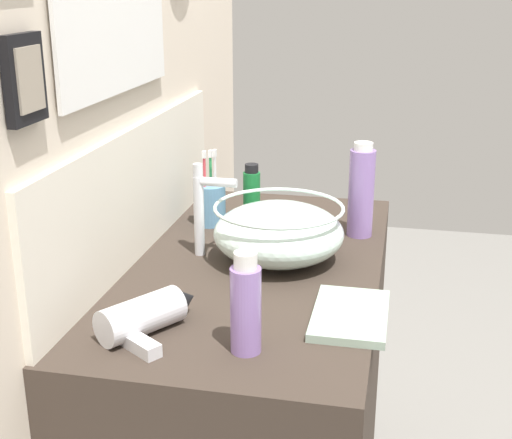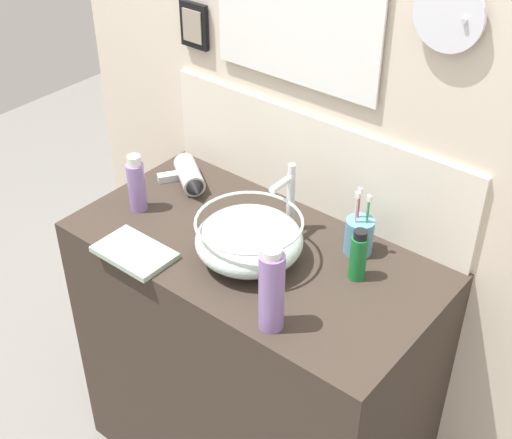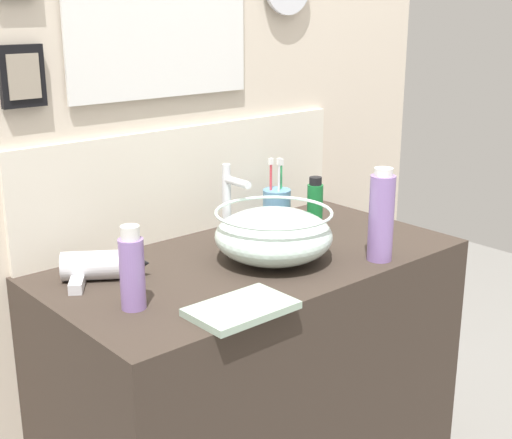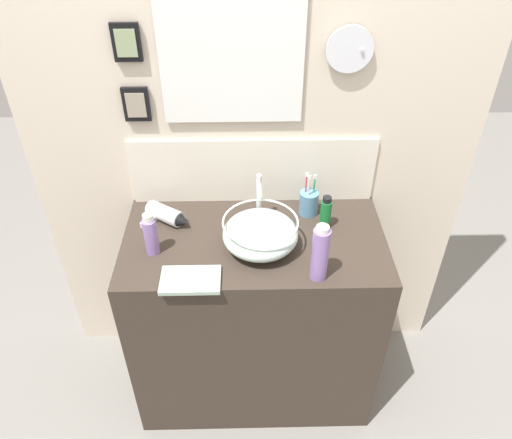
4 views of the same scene
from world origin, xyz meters
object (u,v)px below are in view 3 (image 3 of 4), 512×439
Objects in this scene: faucet at (229,200)px; hand_towel at (241,309)px; glass_bowl_sink at (274,235)px; lotion_bottle at (132,270)px; hair_drier at (102,266)px; soap_dispenser at (315,204)px; toothbrush_cup at (277,207)px; shampoo_bottle at (381,216)px.

hand_towel is at bearing -125.76° from faucet.
lotion_bottle is (-0.42, -0.02, 0.02)m from glass_bowl_sink.
faucet is at bearing 90.00° from glass_bowl_sink.
hair_drier is 1.43× the size of soap_dispenser.
toothbrush_cup is 0.85× the size of shampoo_bottle.
soap_dispenser is (0.65, -0.05, 0.04)m from hair_drier.
glass_bowl_sink is 1.61× the size of lotion_bottle.
glass_bowl_sink is 0.42m from hair_drier.
hair_drier is at bearing 175.75° from soap_dispenser.
glass_bowl_sink reaches higher than hair_drier.
hair_drier is 1.08× the size of toothbrush_cup.
hair_drier is 0.92× the size of shampoo_bottle.
faucet is 0.99× the size of hand_towel.
hair_drier is at bearing -175.34° from toothbrush_cup.
hair_drier is 0.69m from shampoo_bottle.
lotion_bottle is at bearing -168.49° from soap_dispenser.
hand_towel is at bearing -139.41° from toothbrush_cup.
hair_drier is at bearing 150.37° from shampoo_bottle.
glass_bowl_sink is at bearing -23.75° from hair_drier.
shampoo_bottle is 1.56× the size of soap_dispenser.
glass_bowl_sink is at bearing 141.07° from shampoo_bottle.
shampoo_bottle is at bearing -102.06° from soap_dispenser.
hand_towel is (-0.47, -0.40, -0.05)m from toothbrush_cup.
toothbrush_cup reaches higher than hair_drier.
glass_bowl_sink is 0.27m from shampoo_bottle.
lotion_bottle is 0.83× the size of hand_towel.
toothbrush_cup is 0.11m from soap_dispenser.
lotion_bottle is 0.24m from hand_towel.
hand_towel is (0.13, -0.35, -0.02)m from hair_drier.
hand_towel is at bearing -149.93° from soap_dispenser.
glass_bowl_sink is 1.36× the size of hair_drier.
shampoo_bottle reaches higher than hand_towel.
glass_bowl_sink is 1.46× the size of toothbrush_cup.
faucet is 0.46m from lotion_bottle.
shampoo_bottle is (-0.00, -0.39, 0.06)m from toothbrush_cup.
hair_drier is 0.66m from soap_dispenser.
faucet reaches higher than hand_towel.
toothbrush_cup is 0.92× the size of hand_towel.
hair_drier reaches higher than hand_towel.
glass_bowl_sink is 1.34× the size of hand_towel.
toothbrush_cup is at bearing 120.69° from soap_dispenser.
glass_bowl_sink is at bearing -155.82° from soap_dispenser.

